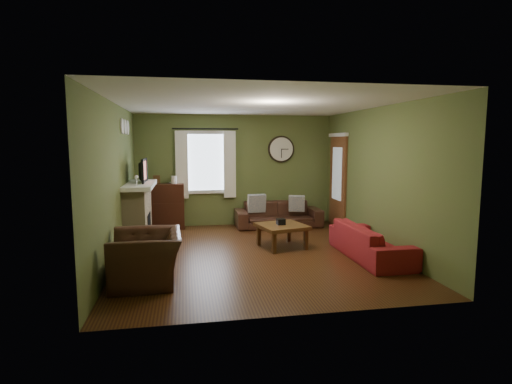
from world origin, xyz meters
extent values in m
cube|color=#3F210F|center=(0.00, 0.00, 0.00)|extent=(4.60, 5.20, 0.00)
cube|color=white|center=(0.00, 0.00, 2.60)|extent=(4.60, 5.20, 0.00)
cube|color=#576632|center=(-2.30, 0.00, 1.30)|extent=(0.00, 5.20, 2.60)
cube|color=#576632|center=(2.30, 0.00, 1.30)|extent=(0.00, 5.20, 2.60)
cube|color=#576632|center=(0.00, 2.60, 1.30)|extent=(4.60, 0.00, 2.60)
cube|color=#576632|center=(0.00, -2.60, 1.30)|extent=(4.60, 0.00, 2.60)
cube|color=tan|center=(-2.10, 1.15, 0.55)|extent=(0.40, 1.40, 1.10)
cube|color=black|center=(-1.91, 1.15, 0.30)|extent=(0.04, 0.60, 0.55)
cube|color=white|center=(-2.07, 1.15, 1.14)|extent=(0.58, 1.60, 0.08)
imported|color=black|center=(-2.05, 1.30, 1.35)|extent=(0.08, 0.60, 0.35)
cube|color=#994C3F|center=(-1.97, 1.30, 1.41)|extent=(0.02, 0.62, 0.36)
cylinder|color=white|center=(-2.28, 0.80, 2.25)|extent=(0.28, 0.28, 0.03)
cylinder|color=white|center=(-2.28, 1.15, 2.25)|extent=(0.28, 0.28, 0.03)
cylinder|color=white|center=(-2.28, 1.50, 2.25)|extent=(0.28, 0.28, 0.03)
cylinder|color=black|center=(-0.70, 2.48, 2.27)|extent=(0.03, 0.03, 1.50)
cube|color=white|center=(-1.25, 2.48, 1.45)|extent=(0.28, 0.04, 1.55)
cube|color=white|center=(-0.15, 2.48, 1.45)|extent=(0.28, 0.04, 1.55)
cube|color=brown|center=(2.27, 1.85, 1.05)|extent=(0.05, 0.90, 2.10)
imported|color=#4E3117|center=(-1.55, 2.64, 0.96)|extent=(0.17, 0.23, 0.02)
imported|color=#381E16|center=(0.95, 2.17, 0.29)|extent=(1.99, 0.78, 0.58)
cube|color=#96979F|center=(0.45, 2.26, 0.55)|extent=(0.43, 0.16, 0.42)
cube|color=#96979F|center=(1.36, 2.08, 0.55)|extent=(0.39, 0.22, 0.37)
imported|color=maroon|center=(1.90, -0.58, 0.28)|extent=(0.75, 1.93, 0.56)
imported|color=#381E16|center=(-1.74, -1.18, 0.36)|extent=(1.00, 1.14, 0.71)
cube|color=black|center=(0.56, 0.34, 0.40)|extent=(0.16, 0.16, 0.11)
camera|label=1|loc=(-1.19, -6.78, 1.95)|focal=28.00mm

